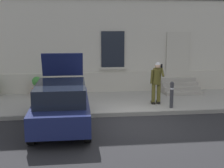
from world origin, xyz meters
name	(u,v)px	position (x,y,z in m)	size (l,w,h in m)	color
ground_plane	(129,124)	(0.00, 0.00, 0.00)	(80.00, 80.00, 0.00)	#232326
sidewalk	(118,102)	(0.00, 2.80, 0.07)	(24.00, 3.60, 0.15)	#99968E
curb_edge	(125,114)	(0.00, 0.94, 0.07)	(24.00, 0.12, 0.15)	gray
building_facade	(112,17)	(0.01, 5.29, 3.73)	(24.00, 1.52, 7.50)	beige
entrance_stoop	(180,87)	(3.18, 4.12, 0.39)	(1.74, 1.28, 0.64)	#9E998E
hatchback_car_navy	(61,104)	(-2.26, -0.08, 0.80)	(1.81, 4.07, 2.34)	#161E4C
bollard_near_person	(172,94)	(1.90, 1.35, 0.71)	(0.15, 0.15, 1.04)	#333338
person_on_phone	(157,80)	(1.45, 1.96, 1.15)	(0.51, 0.51, 1.74)	#514C1E
planter_terracotta	(37,85)	(-3.56, 4.24, 0.61)	(0.44, 0.44, 0.86)	#B25B38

